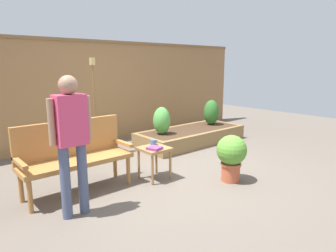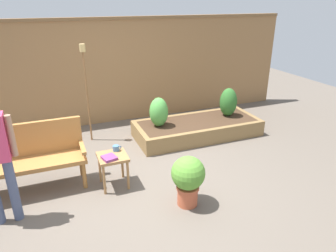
{
  "view_description": "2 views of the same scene",
  "coord_description": "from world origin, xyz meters",
  "px_view_note": "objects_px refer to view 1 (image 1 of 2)",
  "views": [
    {
      "loc": [
        -2.98,
        -3.25,
        1.67
      ],
      "look_at": [
        0.6,
        0.92,
        0.54
      ],
      "focal_mm": 32.21,
      "sensor_mm": 36.0,
      "label": 1
    },
    {
      "loc": [
        -1.05,
        -3.71,
        2.5
      ],
      "look_at": [
        0.55,
        0.35,
        0.68
      ],
      "focal_mm": 32.99,
      "sensor_mm": 36.0,
      "label": 2
    }
  ],
  "objects_px": {
    "garden_bench": "(74,151)",
    "book_on_table": "(155,148)",
    "tiki_torch": "(94,90)",
    "cup_on_table": "(153,142)",
    "side_table": "(154,153)",
    "shrub_near_bench": "(162,121)",
    "shrub_far_corner": "(211,112)",
    "person_by_bench": "(71,134)",
    "potted_boxwood": "(231,154)"
  },
  "relations": [
    {
      "from": "side_table",
      "to": "shrub_far_corner",
      "type": "xyz_separation_m",
      "value": [
        2.58,
        1.18,
        0.19
      ]
    },
    {
      "from": "potted_boxwood",
      "to": "tiki_torch",
      "type": "height_order",
      "value": "tiki_torch"
    },
    {
      "from": "tiki_torch",
      "to": "person_by_bench",
      "type": "relative_size",
      "value": 1.14
    },
    {
      "from": "book_on_table",
      "to": "garden_bench",
      "type": "bearing_deg",
      "value": 141.11
    },
    {
      "from": "book_on_table",
      "to": "cup_on_table",
      "type": "bearing_deg",
      "value": 41.61
    },
    {
      "from": "cup_on_table",
      "to": "side_table",
      "type": "bearing_deg",
      "value": -123.37
    },
    {
      "from": "book_on_table",
      "to": "shrub_far_corner",
      "type": "xyz_separation_m",
      "value": [
        2.64,
        1.27,
        0.09
      ]
    },
    {
      "from": "side_table",
      "to": "cup_on_table",
      "type": "distance_m",
      "value": 0.19
    },
    {
      "from": "tiki_torch",
      "to": "cup_on_table",
      "type": "bearing_deg",
      "value": -84.52
    },
    {
      "from": "potted_boxwood",
      "to": "tiki_torch",
      "type": "bearing_deg",
      "value": 109.23
    },
    {
      "from": "garden_bench",
      "to": "shrub_far_corner",
      "type": "bearing_deg",
      "value": 12.58
    },
    {
      "from": "garden_bench",
      "to": "person_by_bench",
      "type": "height_order",
      "value": "person_by_bench"
    },
    {
      "from": "garden_bench",
      "to": "person_by_bench",
      "type": "distance_m",
      "value": 0.81
    },
    {
      "from": "tiki_torch",
      "to": "garden_bench",
      "type": "bearing_deg",
      "value": -127.09
    },
    {
      "from": "shrub_far_corner",
      "to": "book_on_table",
      "type": "bearing_deg",
      "value": -154.38
    },
    {
      "from": "book_on_table",
      "to": "tiki_torch",
      "type": "relative_size",
      "value": 0.1
    },
    {
      "from": "side_table",
      "to": "shrub_far_corner",
      "type": "distance_m",
      "value": 2.84
    },
    {
      "from": "tiki_torch",
      "to": "person_by_bench",
      "type": "xyz_separation_m",
      "value": [
        -1.28,
        -1.96,
        -0.28
      ]
    },
    {
      "from": "book_on_table",
      "to": "shrub_far_corner",
      "type": "bearing_deg",
      "value": 11.21
    },
    {
      "from": "shrub_near_bench",
      "to": "person_by_bench",
      "type": "relative_size",
      "value": 0.35
    },
    {
      "from": "shrub_near_bench",
      "to": "tiki_torch",
      "type": "bearing_deg",
      "value": 157.12
    },
    {
      "from": "side_table",
      "to": "shrub_near_bench",
      "type": "bearing_deg",
      "value": 46.71
    },
    {
      "from": "shrub_far_corner",
      "to": "shrub_near_bench",
      "type": "bearing_deg",
      "value": 180.0
    },
    {
      "from": "potted_boxwood",
      "to": "shrub_near_bench",
      "type": "xyz_separation_m",
      "value": [
        0.32,
        1.96,
        0.17
      ]
    },
    {
      "from": "garden_bench",
      "to": "book_on_table",
      "type": "xyz_separation_m",
      "value": [
        1.0,
        -0.45,
        -0.05
      ]
    },
    {
      "from": "side_table",
      "to": "potted_boxwood",
      "type": "bearing_deg",
      "value": -44.66
    },
    {
      "from": "potted_boxwood",
      "to": "shrub_far_corner",
      "type": "xyz_separation_m",
      "value": [
        1.79,
        1.96,
        0.18
      ]
    },
    {
      "from": "book_on_table",
      "to": "potted_boxwood",
      "type": "height_order",
      "value": "potted_boxwood"
    },
    {
      "from": "garden_bench",
      "to": "book_on_table",
      "type": "bearing_deg",
      "value": -24.48
    },
    {
      "from": "garden_bench",
      "to": "shrub_near_bench",
      "type": "bearing_deg",
      "value": 20.51
    },
    {
      "from": "book_on_table",
      "to": "shrub_far_corner",
      "type": "height_order",
      "value": "shrub_far_corner"
    },
    {
      "from": "potted_boxwood",
      "to": "shrub_far_corner",
      "type": "height_order",
      "value": "shrub_far_corner"
    },
    {
      "from": "cup_on_table",
      "to": "shrub_far_corner",
      "type": "relative_size",
      "value": 0.22
    },
    {
      "from": "potted_boxwood",
      "to": "person_by_bench",
      "type": "xyz_separation_m",
      "value": [
        -2.13,
        0.5,
        0.53
      ]
    },
    {
      "from": "shrub_near_bench",
      "to": "person_by_bench",
      "type": "xyz_separation_m",
      "value": [
        -2.46,
        -1.46,
        0.36
      ]
    },
    {
      "from": "garden_bench",
      "to": "cup_on_table",
      "type": "xyz_separation_m",
      "value": [
        1.14,
        -0.25,
        -0.02
      ]
    },
    {
      "from": "side_table",
      "to": "person_by_bench",
      "type": "bearing_deg",
      "value": -168.12
    },
    {
      "from": "side_table",
      "to": "book_on_table",
      "type": "distance_m",
      "value": 0.15
    },
    {
      "from": "book_on_table",
      "to": "shrub_far_corner",
      "type": "relative_size",
      "value": 0.33
    },
    {
      "from": "garden_bench",
      "to": "potted_boxwood",
      "type": "xyz_separation_m",
      "value": [
        1.85,
        -1.15,
        -0.14
      ]
    },
    {
      "from": "potted_boxwood",
      "to": "side_table",
      "type": "bearing_deg",
      "value": 135.34
    },
    {
      "from": "book_on_table",
      "to": "person_by_bench",
      "type": "distance_m",
      "value": 1.37
    },
    {
      "from": "garden_bench",
      "to": "shrub_near_bench",
      "type": "relative_size",
      "value": 2.65
    },
    {
      "from": "potted_boxwood",
      "to": "shrub_far_corner",
      "type": "bearing_deg",
      "value": 47.63
    },
    {
      "from": "shrub_far_corner",
      "to": "potted_boxwood",
      "type": "bearing_deg",
      "value": -132.37
    },
    {
      "from": "shrub_near_bench",
      "to": "person_by_bench",
      "type": "bearing_deg",
      "value": -149.21
    },
    {
      "from": "cup_on_table",
      "to": "book_on_table",
      "type": "relative_size",
      "value": 0.68
    },
    {
      "from": "potted_boxwood",
      "to": "tiki_torch",
      "type": "distance_m",
      "value": 2.73
    },
    {
      "from": "garden_bench",
      "to": "book_on_table",
      "type": "distance_m",
      "value": 1.1
    },
    {
      "from": "garden_bench",
      "to": "tiki_torch",
      "type": "relative_size",
      "value": 0.81
    }
  ]
}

